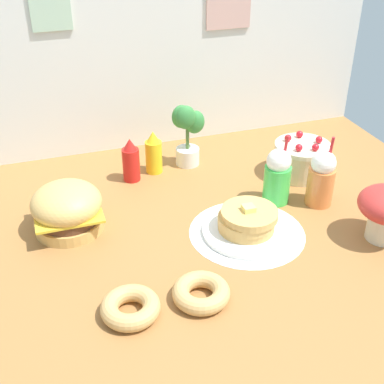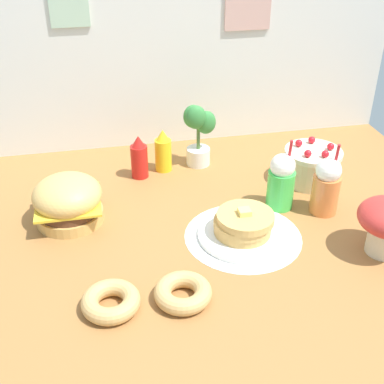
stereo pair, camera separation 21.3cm
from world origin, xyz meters
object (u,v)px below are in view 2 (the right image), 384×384
layer_cake (312,165)px  potted_plant (198,132)px  ketchup_bottle (139,158)px  burger (68,201)px  mustard_bottle (163,152)px  donut_chocolate (183,292)px  cream_soda_cup (281,181)px  donut_pink_glaze (111,301)px  pancake_stack (243,227)px  orange_float_cup (326,186)px

layer_cake → potted_plant: size_ratio=0.82×
ketchup_bottle → potted_plant: potted_plant is taller
burger → mustard_bottle: mustard_bottle is taller
donut_chocolate → potted_plant: bearing=74.8°
burger → donut_chocolate: size_ratio=1.43×
layer_cake → donut_chocolate: (-0.75, -0.68, -0.05)m
donut_chocolate → potted_plant: size_ratio=0.61×
ketchup_bottle → mustard_bottle: size_ratio=1.00×
ketchup_bottle → cream_soda_cup: (0.57, -0.39, 0.03)m
layer_cake → donut_pink_glaze: (-0.99, -0.67, -0.05)m
pancake_stack → cream_soda_cup: 0.30m
pancake_stack → orange_float_cup: 0.42m
layer_cake → donut_pink_glaze: bearing=-146.0°
pancake_stack → donut_chocolate: bearing=-134.7°
burger → cream_soda_cup: size_ratio=0.88×
pancake_stack → cream_soda_cup: (0.22, 0.19, 0.08)m
pancake_stack → potted_plant: 0.66m
orange_float_cup → donut_chocolate: (-0.70, -0.42, -0.09)m
pancake_stack → potted_plant: (-0.05, 0.64, 0.13)m
orange_float_cup → donut_pink_glaze: (-0.94, -0.41, -0.09)m
layer_cake → ketchup_bottle: 0.82m
burger → orange_float_cup: orange_float_cup is taller
ketchup_bottle → potted_plant: 0.32m
ketchup_bottle → layer_cake: bearing=-14.7°
burger → donut_chocolate: 0.68m
burger → cream_soda_cup: bearing=-4.7°
donut_pink_glaze → mustard_bottle: bearing=70.7°
orange_float_cup → potted_plant: (-0.44, 0.53, 0.05)m
ketchup_bottle → cream_soda_cup: size_ratio=0.67×
pancake_stack → layer_cake: size_ratio=1.36×
pancake_stack → cream_soda_cup: size_ratio=1.13×
mustard_bottle → donut_chocolate: 0.93m
pancake_stack → cream_soda_cup: cream_soda_cup is taller
pancake_stack → donut_pink_glaze: pancake_stack is taller
cream_soda_cup → donut_chocolate: (-0.52, -0.49, -0.09)m
mustard_bottle → cream_soda_cup: cream_soda_cup is taller
pancake_stack → potted_plant: potted_plant is taller
layer_cake → cream_soda_cup: size_ratio=0.83×
mustard_bottle → donut_pink_glaze: 0.98m
layer_cake → mustard_bottle: 0.72m
ketchup_bottle → donut_pink_glaze: size_ratio=1.08×
donut_pink_glaze → burger: bearing=103.4°
layer_cake → potted_plant: bearing=150.7°
pancake_stack → ketchup_bottle: bearing=121.2°
burger → ketchup_bottle: bearing=43.5°
orange_float_cup → pancake_stack: bearing=-164.4°
ketchup_bottle → orange_float_cup: (0.74, -0.47, 0.03)m
ketchup_bottle → donut_pink_glaze: (-0.20, -0.88, -0.07)m
ketchup_bottle → potted_plant: (0.30, 0.07, 0.08)m
pancake_stack → donut_chocolate: (-0.30, -0.31, -0.02)m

